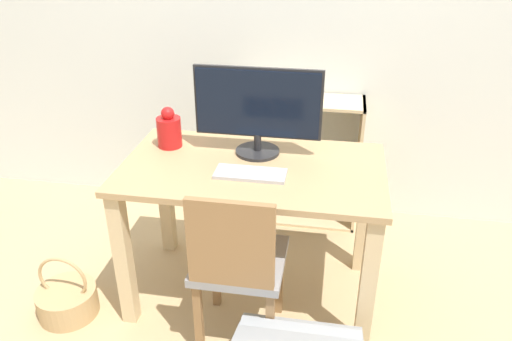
{
  "coord_description": "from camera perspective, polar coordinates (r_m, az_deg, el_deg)",
  "views": [
    {
      "loc": [
        0.37,
        -2.06,
        1.83
      ],
      "look_at": [
        0.0,
        0.1,
        0.68
      ],
      "focal_mm": 35.0,
      "sensor_mm": 36.0,
      "label": 1
    }
  ],
  "objects": [
    {
      "name": "ground_plane",
      "position": [
        2.78,
        -0.36,
        -13.54
      ],
      "size": [
        10.0,
        10.0,
        0.0
      ],
      "primitive_type": "plane",
      "color": "tan"
    },
    {
      "name": "wall_back",
      "position": [
        3.09,
        2.83,
        17.71
      ],
      "size": [
        8.0,
        0.05,
        2.6
      ],
      "color": "silver",
      "rests_on": "ground_plane"
    },
    {
      "name": "desk",
      "position": [
        2.42,
        -0.4,
        -2.57
      ],
      "size": [
        1.24,
        0.72,
        0.76
      ],
      "color": "tan",
      "rests_on": "ground_plane"
    },
    {
      "name": "monitor",
      "position": [
        2.39,
        0.28,
        7.25
      ],
      "size": [
        0.61,
        0.22,
        0.43
      ],
      "color": "#232326",
      "rests_on": "desk"
    },
    {
      "name": "keyboard",
      "position": [
        2.26,
        -0.64,
        -0.37
      ],
      "size": [
        0.32,
        0.13,
        0.02
      ],
      "color": "#B2B2B7",
      "rests_on": "desk"
    },
    {
      "name": "vase",
      "position": [
        2.56,
        -9.9,
        4.58
      ],
      "size": [
        0.12,
        0.12,
        0.21
      ],
      "color": "red",
      "rests_on": "desk"
    },
    {
      "name": "chair",
      "position": [
        2.22,
        -2.14,
        -10.42
      ],
      "size": [
        0.4,
        0.4,
        0.84
      ],
      "rotation": [
        0.0,
        0.0,
        -0.08
      ],
      "color": "gray",
      "rests_on": "ground_plane"
    },
    {
      "name": "bookshelf",
      "position": [
        3.18,
        2.51,
        1.75
      ],
      "size": [
        0.77,
        0.28,
        0.83
      ],
      "color": "#D8BC8C",
      "rests_on": "ground_plane"
    },
    {
      "name": "basket",
      "position": [
        2.77,
        -20.77,
        -13.63
      ],
      "size": [
        0.3,
        0.3,
        0.34
      ],
      "color": "tan",
      "rests_on": "ground_plane"
    }
  ]
}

